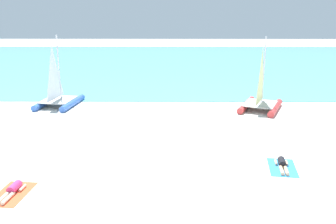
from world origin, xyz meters
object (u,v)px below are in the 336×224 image
Objects in this scene: towel_left at (12,194)px; towel_right at (282,167)px; sunbather_left at (13,190)px; sailboat_red at (261,99)px; sunbather_right at (282,164)px; sailboat_blue at (58,96)px.

towel_left and towel_right have the same top height.
towel_left is at bearing -90.00° from sunbather_left.
sunbather_left is at bearing -111.36° from sailboat_red.
sailboat_red reaches higher than towel_right.
sunbather_right reaches higher than towel_right.
sunbather_right is at bearing 13.25° from towel_left.
sailboat_blue is at bearing 149.57° from sunbather_right.
towel_left is (1.98, -12.49, -0.70)m from sailboat_blue.
sunbather_right is at bearing -32.18° from sailboat_blue.
sunbather_left is at bearing -167.43° from towel_right.
sailboat_red is 0.99× the size of sailboat_blue.
sailboat_blue is 3.03× the size of sunbather_right.
towel_right is (12.28, -10.13, -0.70)m from sailboat_blue.
sailboat_red reaches higher than towel_left.
sunbather_left reaches higher than towel_right.
sunbather_left is at bearing -73.81° from sailboat_blue.
sunbather_right is (0.01, 0.07, 0.13)m from towel_right.
towel_right is 0.14m from sunbather_right.
sailboat_red is 3.00× the size of sunbather_right.
towel_right is at bearing -32.39° from sailboat_blue.
sailboat_red is 2.47× the size of towel_left.
sailboat_blue is at bearing 140.50° from towel_right.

